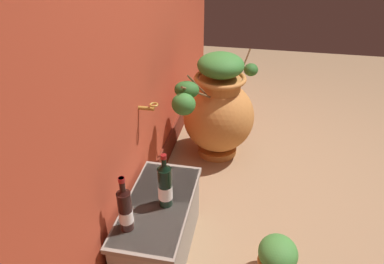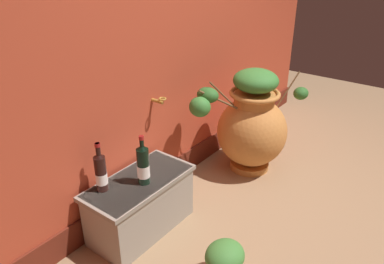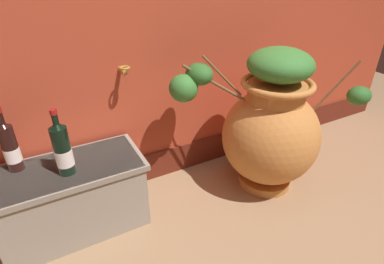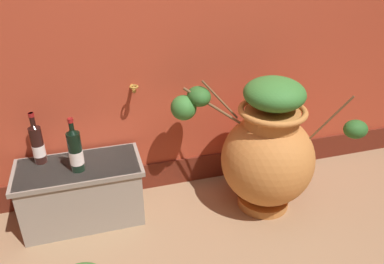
% 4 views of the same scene
% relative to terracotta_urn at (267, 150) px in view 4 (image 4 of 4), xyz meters
% --- Properties ---
extents(back_wall, '(4.40, 0.33, 2.60)m').
position_rel_terracotta_urn_xyz_m(back_wall, '(-0.53, 0.51, 0.86)').
color(back_wall, '#B74228').
rests_on(back_wall, ground_plane).
extents(terracotta_urn, '(1.09, 0.60, 0.91)m').
position_rel_terracotta_urn_xyz_m(terracotta_urn, '(0.00, 0.00, 0.00)').
color(terracotta_urn, '#CC7F3D').
rests_on(terracotta_urn, ground_plane).
extents(stone_ledge, '(0.76, 0.37, 0.40)m').
position_rel_terracotta_urn_xyz_m(stone_ledge, '(-1.16, 0.19, -0.21)').
color(stone_ledge, '#9E9384').
rests_on(stone_ledge, ground_plane).
extents(wine_bottle_left, '(0.07, 0.07, 0.33)m').
position_rel_terracotta_urn_xyz_m(wine_bottle_left, '(-1.38, 0.30, 0.11)').
color(wine_bottle_left, black).
rests_on(wine_bottle_left, stone_ledge).
extents(wine_bottle_middle, '(0.08, 0.08, 0.34)m').
position_rel_terracotta_urn_xyz_m(wine_bottle_middle, '(-1.16, 0.15, 0.11)').
color(wine_bottle_middle, black).
rests_on(wine_bottle_middle, stone_ledge).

